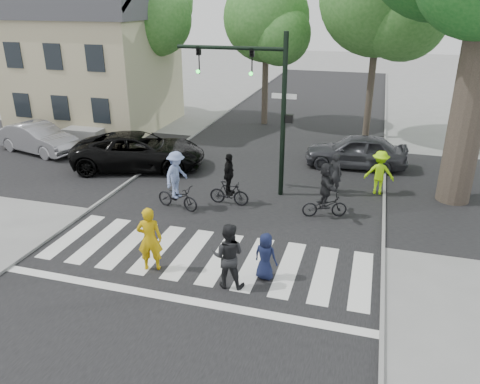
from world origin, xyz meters
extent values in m
plane|color=gray|center=(0.00, 0.00, 0.00)|extent=(120.00, 120.00, 0.00)
cube|color=black|center=(0.00, 5.00, 0.01)|extent=(10.00, 70.00, 0.01)
cube|color=black|center=(0.00, 8.00, 0.01)|extent=(70.00, 10.00, 0.01)
cube|color=gray|center=(-5.05, 5.00, 0.05)|extent=(0.10, 70.00, 0.10)
cube|color=gray|center=(5.05, 5.00, 0.05)|extent=(0.10, 70.00, 0.10)
cube|color=silver|center=(-4.50, 1.00, 0.01)|extent=(0.55, 3.00, 0.01)
cube|color=silver|center=(-3.50, 1.00, 0.01)|extent=(0.55, 3.00, 0.01)
cube|color=silver|center=(-2.50, 1.00, 0.01)|extent=(0.55, 3.00, 0.01)
cube|color=silver|center=(-1.50, 1.00, 0.01)|extent=(0.55, 3.00, 0.01)
cube|color=silver|center=(-0.50, 1.00, 0.01)|extent=(0.55, 3.00, 0.01)
cube|color=silver|center=(0.50, 1.00, 0.01)|extent=(0.55, 3.00, 0.01)
cube|color=silver|center=(1.50, 1.00, 0.01)|extent=(0.55, 3.00, 0.01)
cube|color=silver|center=(2.50, 1.00, 0.01)|extent=(0.55, 3.00, 0.01)
cube|color=silver|center=(3.50, 1.00, 0.01)|extent=(0.55, 3.00, 0.01)
cube|color=silver|center=(4.50, 1.00, 0.01)|extent=(0.55, 3.00, 0.01)
cube|color=silver|center=(0.00, -1.20, 0.01)|extent=(10.00, 0.30, 0.01)
cylinder|color=black|center=(1.20, 6.20, 3.00)|extent=(0.18, 0.18, 6.00)
cylinder|color=black|center=(-0.80, 6.20, 5.40)|extent=(4.00, 0.14, 0.14)
imported|color=black|center=(0.00, 6.20, 4.95)|extent=(0.16, 0.20, 1.00)
sphere|color=#19E533|center=(0.00, 6.08, 4.55)|extent=(0.14, 0.14, 0.14)
imported|color=black|center=(-2.00, 6.20, 4.95)|extent=(0.16, 0.20, 1.00)
sphere|color=#19E533|center=(-2.00, 6.08, 4.55)|extent=(0.14, 0.14, 0.14)
cube|color=black|center=(1.42, 6.20, 3.00)|extent=(0.28, 0.18, 0.30)
cube|color=#FF660C|center=(1.53, 6.20, 3.00)|extent=(0.02, 0.14, 0.20)
cube|color=white|center=(1.20, 6.20, 3.80)|extent=(0.90, 0.04, 0.18)
cylinder|color=brown|center=(7.50, 7.50, 3.50)|extent=(1.20, 1.20, 7.00)
cylinder|color=brown|center=(-14.00, 16.20, 2.97)|extent=(0.36, 0.36, 5.95)
sphere|color=#2E6C25|center=(-14.00, 16.20, 6.38)|extent=(5.20, 5.20, 5.20)
sphere|color=#2E6C25|center=(-12.96, 15.42, 5.53)|extent=(3.64, 3.64, 3.64)
cylinder|color=brown|center=(-9.00, 15.70, 3.22)|extent=(0.36, 0.36, 6.44)
sphere|color=#2E6C25|center=(-9.00, 15.70, 6.90)|extent=(5.80, 5.80, 5.80)
sphere|color=#2E6C25|center=(-7.84, 14.83, 5.98)|extent=(4.06, 4.06, 4.06)
cylinder|color=brown|center=(-2.00, 16.80, 2.80)|extent=(0.36, 0.36, 5.60)
sphere|color=#2E6C25|center=(-2.00, 16.80, 6.00)|extent=(4.80, 4.80, 4.80)
sphere|color=#2E6C25|center=(-1.04, 16.08, 5.20)|extent=(3.36, 3.36, 3.36)
cylinder|color=brown|center=(4.00, 15.50, 3.36)|extent=(0.36, 0.36, 6.72)
sphere|color=#2E6C25|center=(5.20, 14.60, 6.24)|extent=(4.20, 4.20, 4.20)
cube|color=beige|center=(-11.50, 14.00, 3.00)|extent=(8.00, 7.00, 6.00)
cube|color=#47474C|center=(-11.50, 14.00, 6.60)|extent=(8.40, 7.40, 1.20)
cube|color=black|center=(-13.90, 10.48, 1.70)|extent=(1.00, 0.06, 1.30)
cube|color=black|center=(-13.90, 10.48, 4.30)|extent=(1.00, 0.06, 1.30)
cube|color=black|center=(-11.50, 10.48, 1.70)|extent=(1.00, 0.06, 1.30)
cube|color=black|center=(-11.50, 10.48, 4.30)|extent=(1.00, 0.06, 1.30)
cube|color=black|center=(-9.10, 10.48, 1.70)|extent=(1.00, 0.06, 1.30)
cube|color=black|center=(-9.10, 10.48, 4.30)|extent=(1.00, 0.06, 1.30)
cube|color=gray|center=(-10.00, 10.20, 0.40)|extent=(2.00, 1.20, 0.80)
imported|color=#CC9F0B|center=(-1.18, -0.07, 0.94)|extent=(0.79, 0.63, 1.88)
imported|color=#131939|center=(1.98, 0.36, 0.67)|extent=(0.74, 0.57, 1.33)
imported|color=black|center=(1.13, -0.26, 0.90)|extent=(0.94, 0.77, 1.80)
imported|color=black|center=(-2.09, 3.90, 0.44)|extent=(1.78, 0.95, 0.89)
imported|color=#7386BA|center=(-2.09, 3.90, 1.29)|extent=(0.86, 1.21, 1.70)
imported|color=black|center=(-0.43, 4.77, 0.45)|extent=(1.49, 0.44, 0.89)
imported|color=black|center=(-0.43, 4.77, 1.17)|extent=(0.39, 0.91, 1.54)
imported|color=black|center=(3.04, 4.71, 0.41)|extent=(1.64, 0.98, 0.81)
imported|color=black|center=(3.04, 4.71, 1.18)|extent=(0.87, 1.52, 1.56)
imported|color=black|center=(-5.43, 7.43, 0.80)|extent=(6.23, 4.11, 1.59)
imported|color=#99989D|center=(-11.28, 8.16, 0.72)|extent=(4.61, 2.50, 1.44)
imported|color=#35363B|center=(3.74, 10.27, 0.75)|extent=(4.49, 1.98, 1.50)
imported|color=#A4F50C|center=(4.78, 7.38, 0.86)|extent=(1.11, 0.64, 1.72)
imported|color=black|center=(3.15, 7.07, 0.79)|extent=(0.69, 0.62, 1.57)
camera|label=1|loc=(4.36, -10.23, 7.03)|focal=35.00mm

